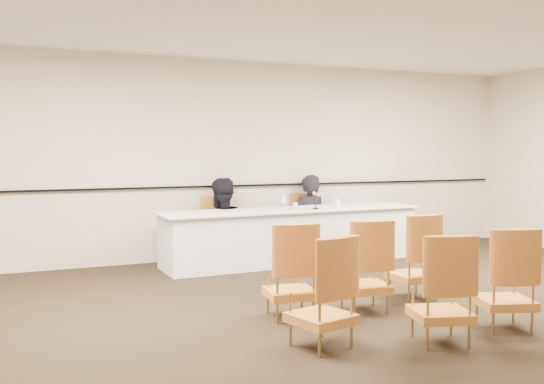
# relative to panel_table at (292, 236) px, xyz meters

# --- Properties ---
(floor) EXTENTS (10.00, 10.00, 0.00)m
(floor) POSITION_rel_panel_table_xyz_m (-0.55, -3.20, -0.39)
(floor) COLOR black
(floor) RESTS_ON ground
(ceiling) EXTENTS (10.00, 10.00, 0.00)m
(ceiling) POSITION_rel_panel_table_xyz_m (-0.55, -3.20, 2.61)
(ceiling) COLOR silver
(ceiling) RESTS_ON ground
(wall_back) EXTENTS (10.00, 0.04, 3.00)m
(wall_back) POSITION_rel_panel_table_xyz_m (-0.55, 0.80, 1.11)
(wall_back) COLOR beige
(wall_back) RESTS_ON ground
(wall_rail) EXTENTS (9.80, 0.04, 0.03)m
(wall_rail) POSITION_rel_panel_table_xyz_m (-0.55, 0.76, 0.71)
(wall_rail) COLOR black
(wall_rail) RESTS_ON wall_back
(panel_table) EXTENTS (3.95, 1.01, 0.79)m
(panel_table) POSITION_rel_panel_table_xyz_m (0.00, 0.00, 0.00)
(panel_table) COLOR white
(panel_table) RESTS_ON ground
(panelist_main) EXTENTS (0.63, 0.42, 1.69)m
(panelist_main) POSITION_rel_panel_table_xyz_m (0.58, 0.59, 0.02)
(panelist_main) COLOR black
(panelist_main) RESTS_ON ground
(panelist_main_chair) EXTENTS (0.51, 0.51, 0.95)m
(panelist_main_chair) POSITION_rel_panel_table_xyz_m (0.58, 0.59, 0.08)
(panelist_main_chair) COLOR #BD7021
(panelist_main_chair) RESTS_ON ground
(panelist_second) EXTENTS (1.00, 0.90, 1.71)m
(panelist_second) POSITION_rel_panel_table_xyz_m (-0.92, 0.55, -0.01)
(panelist_second) COLOR black
(panelist_second) RESTS_ON ground
(panelist_second_chair) EXTENTS (0.51, 0.51, 0.95)m
(panelist_second_chair) POSITION_rel_panel_table_xyz_m (-0.92, 0.55, 0.08)
(panelist_second_chair) COLOR #BD7021
(panelist_second_chair) RESTS_ON ground
(papers) EXTENTS (0.31, 0.23, 0.00)m
(papers) POSITION_rel_panel_table_xyz_m (0.47, 0.02, 0.40)
(papers) COLOR white
(papers) RESTS_ON panel_table
(microphone) EXTENTS (0.14, 0.20, 0.25)m
(microphone) POSITION_rel_panel_table_xyz_m (0.31, -0.14, 0.52)
(microphone) COLOR black
(microphone) RESTS_ON panel_table
(water_bottle) EXTENTS (0.07, 0.07, 0.23)m
(water_bottle) POSITION_rel_panel_table_xyz_m (-0.14, -0.02, 0.51)
(water_bottle) COLOR teal
(water_bottle) RESTS_ON panel_table
(drinking_glass) EXTENTS (0.07, 0.07, 0.10)m
(drinking_glass) POSITION_rel_panel_table_xyz_m (0.02, -0.07, 0.44)
(drinking_glass) COLOR white
(drinking_glass) RESTS_ON panel_table
(coffee_cup) EXTENTS (0.11, 0.11, 0.14)m
(coffee_cup) POSITION_rel_panel_table_xyz_m (0.68, -0.14, 0.46)
(coffee_cup) COLOR white
(coffee_cup) RESTS_ON panel_table
(aud_chair_front_left) EXTENTS (0.57, 0.57, 0.95)m
(aud_chair_front_left) POSITION_rel_panel_table_xyz_m (-1.29, -2.64, 0.08)
(aud_chair_front_left) COLOR #BD7021
(aud_chair_front_left) RESTS_ON ground
(aud_chair_front_mid) EXTENTS (0.58, 0.58, 0.95)m
(aud_chair_front_mid) POSITION_rel_panel_table_xyz_m (-0.48, -2.72, 0.08)
(aud_chair_front_mid) COLOR #BD7021
(aud_chair_front_mid) RESTS_ON ground
(aud_chair_front_right) EXTENTS (0.51, 0.51, 0.95)m
(aud_chair_front_right) POSITION_rel_panel_table_xyz_m (0.30, -2.49, 0.08)
(aud_chair_front_right) COLOR #BD7021
(aud_chair_front_right) RESTS_ON ground
(aud_chair_back_left) EXTENTS (0.61, 0.61, 0.95)m
(aud_chair_back_left) POSITION_rel_panel_table_xyz_m (-1.44, -3.55, 0.08)
(aud_chair_back_left) COLOR #BD7021
(aud_chair_back_left) RESTS_ON ground
(aud_chair_back_mid) EXTENTS (0.62, 0.62, 0.95)m
(aud_chair_back_mid) POSITION_rel_panel_table_xyz_m (-0.45, -3.86, 0.08)
(aud_chair_back_mid) COLOR #BD7021
(aud_chair_back_mid) RESTS_ON ground
(aud_chair_back_right) EXTENTS (0.64, 0.64, 0.95)m
(aud_chair_back_right) POSITION_rel_panel_table_xyz_m (0.36, -3.76, 0.08)
(aud_chair_back_right) COLOR #BD7021
(aud_chair_back_right) RESTS_ON ground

